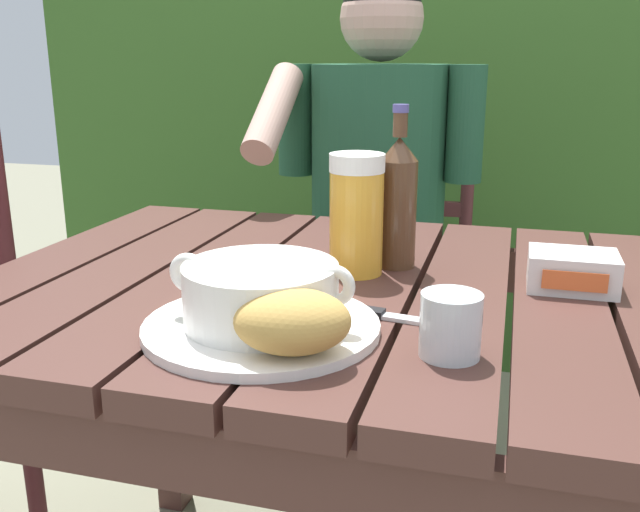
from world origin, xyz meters
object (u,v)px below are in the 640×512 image
object	(u,v)px
beer_glass	(356,214)
beer_bottle	(398,200)
bread_roll	(292,321)
serving_plate	(262,327)
butter_tub	(572,271)
table_knife	(381,315)
chair_near_diner	(387,273)
person_eating	(373,196)
water_glass_small	(451,325)
soup_bowl	(261,292)

from	to	relation	value
beer_glass	beer_bottle	bearing A→B (deg)	44.07
bread_roll	beer_glass	xyz separation A→B (m)	(-0.01, 0.33, 0.04)
serving_plate	butter_tub	bearing A→B (deg)	36.28
beer_bottle	table_knife	size ratio (longest dim) A/B	1.62
chair_near_diner	table_knife	bearing A→B (deg)	-80.42
person_eating	serving_plate	xyz separation A→B (m)	(0.04, -0.86, 0.01)
chair_near_diner	beer_glass	distance (m)	0.88
person_eating	serving_plate	size ratio (longest dim) A/B	4.34
person_eating	chair_near_diner	bearing A→B (deg)	89.20
water_glass_small	table_knife	size ratio (longest dim) A/B	0.47
beer_bottle	table_knife	distance (m)	0.25
water_glass_small	serving_plate	bearing A→B (deg)	177.28
person_eating	soup_bowl	xyz separation A→B (m)	(0.04, -0.86, 0.05)
chair_near_diner	table_knife	distance (m)	1.03
soup_bowl	water_glass_small	world-z (taller)	soup_bowl
person_eating	butter_tub	distance (m)	0.72
bread_roll	person_eating	bearing A→B (deg)	96.19
soup_bowl	bread_roll	world-z (taller)	soup_bowl
bread_roll	beer_bottle	xyz separation A→B (m)	(0.05, 0.39, 0.06)
water_glass_small	butter_tub	world-z (taller)	water_glass_small
bread_roll	butter_tub	size ratio (longest dim) A/B	1.21
soup_bowl	person_eating	bearing A→B (deg)	92.58
beer_glass	butter_tub	world-z (taller)	beer_glass
serving_plate	water_glass_small	bearing A→B (deg)	-2.72
person_eating	beer_bottle	bearing A→B (deg)	-74.97
soup_bowl	beer_glass	distance (m)	0.27
soup_bowl	beer_glass	size ratio (longest dim) A/B	1.29
person_eating	soup_bowl	bearing A→B (deg)	-87.42
chair_near_diner	serving_plate	distance (m)	1.10
chair_near_diner	water_glass_small	bearing A→B (deg)	-76.45
serving_plate	chair_near_diner	bearing A→B (deg)	91.94
beer_glass	butter_tub	bearing A→B (deg)	1.60
beer_bottle	table_knife	xyz separation A→B (m)	(0.02, -0.23, -0.10)
beer_glass	beer_bottle	xyz separation A→B (m)	(0.05, 0.05, 0.01)
chair_near_diner	serving_plate	xyz separation A→B (m)	(0.04, -1.07, 0.26)
chair_near_diner	beer_bottle	bearing A→B (deg)	-79.09
beer_bottle	serving_plate	bearing A→B (deg)	-109.27
serving_plate	soup_bowl	world-z (taller)	soup_bowl
table_knife	butter_tub	bearing A→B (deg)	38.11
water_glass_small	butter_tub	bearing A→B (deg)	62.84
chair_near_diner	bread_roll	bearing A→B (deg)	-85.05
beer_glass	serving_plate	bearing A→B (deg)	-102.08
person_eating	beer_glass	world-z (taller)	person_eating
serving_plate	beer_bottle	distance (m)	0.35
butter_tub	beer_glass	bearing A→B (deg)	-178.40
soup_bowl	table_knife	size ratio (longest dim) A/B	1.53
person_eating	beer_bottle	xyz separation A→B (m)	(0.15, -0.55, 0.11)
person_eating	serving_plate	world-z (taller)	person_eating
beer_glass	table_knife	world-z (taller)	beer_glass
table_knife	water_glass_small	bearing A→B (deg)	-45.11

